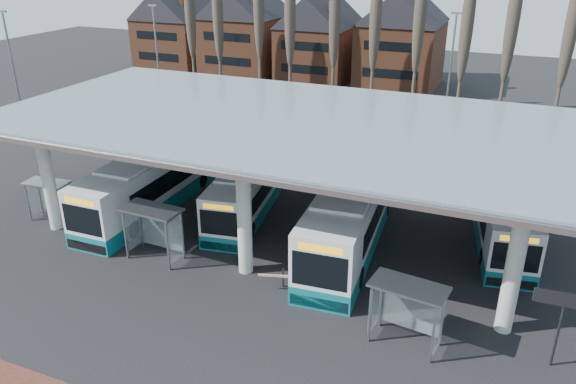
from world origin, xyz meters
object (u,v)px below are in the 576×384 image
at_px(bus_0, 154,181).
at_px(bus_1, 251,186).
at_px(bus_3, 501,210).
at_px(shelter_0, 50,191).
at_px(shelter_1, 154,221).
at_px(bus_2, 353,212).
at_px(shelter_2, 409,300).

relative_size(bus_0, bus_1, 1.11).
relative_size(bus_3, shelter_0, 4.30).
height_order(bus_1, shelter_1, bus_1).
distance_m(shelter_0, shelter_1, 8.36).
relative_size(bus_2, shelter_2, 4.25).
relative_size(bus_0, shelter_1, 3.99).
distance_m(bus_0, shelter_2, 18.27).
bearing_deg(bus_3, shelter_0, -171.32).
bearing_deg(bus_0, shelter_2, -23.24).
bearing_deg(shelter_2, bus_2, 129.04).
bearing_deg(bus_1, bus_0, -169.75).
bearing_deg(shelter_0, shelter_1, -16.05).
distance_m(shelter_0, shelter_2, 21.64).
height_order(bus_2, shelter_2, bus_2).
bearing_deg(bus_1, shelter_2, -47.41).
distance_m(bus_0, bus_1, 5.93).
relative_size(bus_3, shelter_1, 3.66).
distance_m(bus_0, bus_3, 20.17).
relative_size(bus_1, shelter_1, 3.58).
height_order(shelter_0, shelter_1, shelter_1).
xyz_separation_m(bus_1, bus_3, (14.14, 2.24, 0.03)).
bearing_deg(shelter_2, bus_1, 149.20).
xyz_separation_m(bus_0, bus_2, (12.44, 0.25, 0.10)).
bearing_deg(shelter_2, bus_3, 83.34).
xyz_separation_m(bus_1, shelter_0, (-10.11, -5.73, 0.28)).
xyz_separation_m(bus_3, shelter_0, (-24.25, -7.97, 0.25)).
distance_m(bus_3, shelter_1, 18.58).
relative_size(bus_2, shelter_1, 4.27).
height_order(bus_3, shelter_2, bus_3).
distance_m(bus_0, bus_2, 12.45).
distance_m(bus_1, bus_2, 7.06).
xyz_separation_m(bus_2, shelter_2, (4.43, -7.26, 0.28)).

